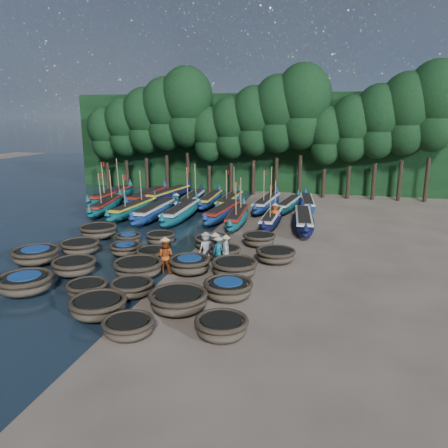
% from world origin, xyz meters
% --- Properties ---
extents(ground, '(120.00, 120.00, 0.00)m').
position_xyz_m(ground, '(0.00, 0.00, 0.00)').
color(ground, gray).
rests_on(ground, ground).
extents(foliage_wall, '(40.00, 3.00, 10.00)m').
position_xyz_m(foliage_wall, '(0.00, 23.50, 5.00)').
color(foliage_wall, black).
rests_on(foliage_wall, ground).
extents(coracle_2, '(2.80, 2.80, 0.78)m').
position_xyz_m(coracle_2, '(-0.94, -8.76, 0.44)').
color(coracle_2, '#4E4131').
rests_on(coracle_2, ground).
extents(coracle_3, '(1.90, 1.90, 0.66)m').
position_xyz_m(coracle_3, '(0.92, -9.93, 0.38)').
color(coracle_3, '#4E4131').
rests_on(coracle_3, ground).
extents(coracle_4, '(2.39, 2.39, 0.76)m').
position_xyz_m(coracle_4, '(4.20, -9.24, 0.43)').
color(coracle_4, '#4E4131').
rests_on(coracle_4, ground).
extents(coracle_5, '(2.68, 2.68, 0.85)m').
position_xyz_m(coracle_5, '(-5.30, -7.41, 0.49)').
color(coracle_5, '#4E4131').
rests_on(coracle_5, ground).
extents(coracle_6, '(2.10, 2.10, 0.66)m').
position_xyz_m(coracle_6, '(-2.42, -7.08, 0.38)').
color(coracle_6, '#4E4131').
rests_on(coracle_6, ground).
extents(coracle_7, '(2.19, 2.19, 0.68)m').
position_xyz_m(coracle_7, '(-0.55, -6.55, 0.39)').
color(coracle_7, '#4E4131').
rests_on(coracle_7, ground).
extents(coracle_8, '(2.97, 2.97, 0.84)m').
position_xyz_m(coracle_8, '(1.97, -7.55, 0.48)').
color(coracle_8, '#4E4131').
rests_on(coracle_8, ground).
extents(coracle_9, '(2.23, 2.23, 0.80)m').
position_xyz_m(coracle_9, '(3.63, -5.81, 0.46)').
color(coracle_9, '#4E4131').
rests_on(coracle_9, ground).
extents(coracle_10, '(2.73, 2.73, 0.84)m').
position_xyz_m(coracle_10, '(-7.46, -3.76, 0.48)').
color(coracle_10, '#4E4131').
rests_on(coracle_10, ground).
extents(coracle_11, '(2.60, 2.60, 0.81)m').
position_xyz_m(coracle_11, '(-4.46, -4.85, 0.46)').
color(coracle_11, '#4E4131').
rests_on(coracle_11, ground).
extents(coracle_12, '(2.67, 2.67, 0.81)m').
position_xyz_m(coracle_12, '(-1.30, -4.27, 0.46)').
color(coracle_12, '#4E4131').
rests_on(coracle_12, ground).
extents(coracle_13, '(2.13, 2.13, 0.83)m').
position_xyz_m(coracle_13, '(1.03, -3.24, 0.48)').
color(coracle_13, '#4E4131').
rests_on(coracle_13, ground).
extents(coracle_14, '(2.43, 2.43, 0.84)m').
position_xyz_m(coracle_14, '(3.32, -3.16, 0.48)').
color(coracle_14, '#4E4131').
rests_on(coracle_14, ground).
extents(coracle_15, '(2.70, 2.70, 0.76)m').
position_xyz_m(coracle_15, '(-6.08, -1.70, 0.44)').
color(coracle_15, '#4E4131').
rests_on(coracle_15, ground).
extents(coracle_16, '(2.05, 2.05, 0.67)m').
position_xyz_m(coracle_16, '(-3.44, -1.30, 0.38)').
color(coracle_16, '#4E4131').
rests_on(coracle_16, ground).
extents(coracle_17, '(2.02, 2.02, 0.73)m').
position_xyz_m(coracle_17, '(-1.45, -1.98, 0.42)').
color(coracle_17, '#4E4131').
rests_on(coracle_17, ground).
extents(coracle_18, '(2.31, 2.31, 0.74)m').
position_xyz_m(coracle_18, '(2.18, -0.77, 0.42)').
color(coracle_18, '#4E4131').
rests_on(coracle_18, ground).
extents(coracle_19, '(2.52, 2.52, 0.73)m').
position_xyz_m(coracle_19, '(5.01, -0.48, 0.42)').
color(coracle_19, '#4E4131').
rests_on(coracle_19, ground).
extents(coracle_20, '(2.91, 2.91, 0.84)m').
position_xyz_m(coracle_20, '(-6.79, 1.60, 0.48)').
color(coracle_20, '#4E4131').
rests_on(coracle_20, ground).
extents(coracle_21, '(1.89, 1.89, 0.65)m').
position_xyz_m(coracle_21, '(-4.26, 0.75, 0.38)').
color(coracle_21, '#4E4131').
rests_on(coracle_21, ground).
extents(coracle_22, '(2.09, 2.09, 0.72)m').
position_xyz_m(coracle_22, '(-2.34, 1.27, 0.41)').
color(coracle_22, '#4E4131').
rests_on(coracle_22, ground).
extents(coracle_23, '(2.52, 2.52, 0.77)m').
position_xyz_m(coracle_23, '(1.02, 1.13, 0.44)').
color(coracle_23, '#4E4131').
rests_on(coracle_23, ground).
extents(coracle_24, '(2.05, 2.05, 0.77)m').
position_xyz_m(coracle_24, '(3.65, 2.32, 0.44)').
color(coracle_24, '#4E4131').
rests_on(coracle_24, ground).
extents(long_boat_1, '(2.67, 7.83, 3.37)m').
position_xyz_m(long_boat_1, '(-10.26, 9.01, 0.53)').
color(long_boat_1, '#10575C').
rests_on(long_boat_1, ground).
extents(long_boat_2, '(1.87, 8.15, 3.47)m').
position_xyz_m(long_boat_2, '(-7.45, 8.27, 0.55)').
color(long_boat_2, '#10575C').
rests_on(long_boat_2, ground).
extents(long_boat_3, '(1.55, 8.79, 1.55)m').
position_xyz_m(long_boat_3, '(-5.37, 7.80, 0.59)').
color(long_boat_3, navy).
rests_on(long_boat_3, ground).
extents(long_boat_4, '(1.62, 8.64, 1.52)m').
position_xyz_m(long_boat_4, '(-3.31, 7.87, 0.58)').
color(long_boat_4, '#10575C').
rests_on(long_boat_4, ground).
extents(long_boat_5, '(2.28, 8.20, 1.45)m').
position_xyz_m(long_boat_5, '(-0.18, 8.90, 0.55)').
color(long_boat_5, navy).
rests_on(long_boat_5, ground).
extents(long_boat_6, '(1.88, 7.74, 3.30)m').
position_xyz_m(long_boat_6, '(1.15, 7.56, 0.52)').
color(long_boat_6, '#10575C').
rests_on(long_boat_6, ground).
extents(long_boat_7, '(1.40, 7.40, 3.14)m').
position_xyz_m(long_boat_7, '(3.67, 7.64, 0.50)').
color(long_boat_7, black).
rests_on(long_boat_7, ground).
extents(long_boat_8, '(2.27, 8.44, 1.49)m').
position_xyz_m(long_boat_8, '(5.97, 7.44, 0.57)').
color(long_boat_8, black).
rests_on(long_boat_8, ground).
extents(long_boat_9, '(1.97, 9.14, 3.89)m').
position_xyz_m(long_boat_9, '(-11.79, 12.81, 0.62)').
color(long_boat_9, '#10575C').
rests_on(long_boat_9, ground).
extents(long_boat_10, '(1.60, 9.02, 1.59)m').
position_xyz_m(long_boat_10, '(-8.41, 13.22, 0.60)').
color(long_boat_10, navy).
rests_on(long_boat_10, ground).
extents(long_boat_11, '(2.86, 8.74, 1.56)m').
position_xyz_m(long_boat_11, '(-6.97, 14.76, 0.59)').
color(long_boat_11, black).
rests_on(long_boat_11, ground).
extents(long_boat_12, '(2.13, 8.64, 3.68)m').
position_xyz_m(long_boat_12, '(-3.97, 12.33, 0.58)').
color(long_boat_12, black).
rests_on(long_boat_12, ground).
extents(long_boat_13, '(1.67, 7.75, 1.36)m').
position_xyz_m(long_boat_13, '(-2.63, 13.73, 0.52)').
color(long_boat_13, navy).
rests_on(long_boat_13, ground).
extents(long_boat_14, '(1.57, 8.08, 3.43)m').
position_xyz_m(long_boat_14, '(-0.76, 13.26, 0.54)').
color(long_boat_14, '#10575C').
rests_on(long_boat_14, ground).
extents(long_boat_15, '(2.13, 8.24, 3.51)m').
position_xyz_m(long_boat_15, '(2.50, 13.11, 0.56)').
color(long_boat_15, navy).
rests_on(long_boat_15, ground).
extents(long_boat_16, '(2.31, 7.34, 1.30)m').
position_xyz_m(long_boat_16, '(4.35, 13.18, 0.50)').
color(long_boat_16, '#10575C').
rests_on(long_boat_16, ground).
extents(long_boat_17, '(2.14, 7.51, 1.33)m').
position_xyz_m(long_boat_17, '(5.83, 14.16, 0.51)').
color(long_boat_17, navy).
rests_on(long_boat_17, ground).
extents(fisherman_0, '(0.89, 0.91, 1.78)m').
position_xyz_m(fisherman_0, '(1.31, -1.26, 0.86)').
color(fisherman_0, silver).
rests_on(fisherman_0, ground).
extents(fisherman_1, '(0.69, 0.57, 1.81)m').
position_xyz_m(fisherman_1, '(2.21, -2.03, 0.91)').
color(fisherman_1, '#1B6871').
rests_on(fisherman_1, ground).
extents(fisherman_2, '(0.92, 0.74, 1.99)m').
position_xyz_m(fisherman_2, '(-0.17, -3.44, 0.94)').
color(fisherman_2, '#AE4917').
rests_on(fisherman_2, ground).
extents(fisherman_3, '(1.22, 0.83, 1.94)m').
position_xyz_m(fisherman_3, '(1.98, -1.82, 0.91)').
color(fisherman_3, black).
rests_on(fisherman_3, ground).
extents(fisherman_4, '(0.66, 1.05, 1.87)m').
position_xyz_m(fisherman_4, '(2.58, -1.88, 0.90)').
color(fisherman_4, silver).
rests_on(fisherman_4, ground).
extents(fisherman_5, '(1.05, 1.53, 1.78)m').
position_xyz_m(fisherman_5, '(-4.37, 9.83, 0.83)').
color(fisherman_5, '#1B6871').
rests_on(fisherman_5, ground).
extents(fisherman_6, '(0.91, 0.79, 1.78)m').
position_xyz_m(fisherman_6, '(3.89, 7.71, 0.86)').
color(fisherman_6, '#AE4917').
rests_on(fisherman_6, ground).
extents(tree_0, '(3.68, 3.68, 8.68)m').
position_xyz_m(tree_0, '(-16.00, 20.00, 5.97)').
color(tree_0, black).
rests_on(tree_0, ground).
extents(tree_1, '(4.09, 4.09, 9.65)m').
position_xyz_m(tree_1, '(-13.70, 20.00, 6.65)').
color(tree_1, black).
rests_on(tree_1, ground).
extents(tree_2, '(4.51, 4.51, 10.63)m').
position_xyz_m(tree_2, '(-11.40, 20.00, 7.32)').
color(tree_2, black).
rests_on(tree_2, ground).
extents(tree_3, '(4.92, 4.92, 11.60)m').
position_xyz_m(tree_3, '(-9.10, 20.00, 8.00)').
color(tree_3, black).
rests_on(tree_3, ground).
extents(tree_4, '(5.34, 5.34, 12.58)m').
position_xyz_m(tree_4, '(-6.80, 20.00, 8.67)').
color(tree_4, black).
rests_on(tree_4, ground).
extents(tree_5, '(3.68, 3.68, 8.68)m').
position_xyz_m(tree_5, '(-4.50, 20.00, 5.97)').
color(tree_5, black).
rests_on(tree_5, ground).
extents(tree_6, '(4.09, 4.09, 9.65)m').
position_xyz_m(tree_6, '(-2.20, 20.00, 6.65)').
color(tree_6, black).
rests_on(tree_6, ground).
extents(tree_7, '(4.51, 4.51, 10.63)m').
position_xyz_m(tree_7, '(0.10, 20.00, 7.32)').
color(tree_7, black).
rests_on(tree_7, ground).
extents(tree_8, '(4.92, 4.92, 11.60)m').
position_xyz_m(tree_8, '(2.40, 20.00, 8.00)').
color(tree_8, black).
rests_on(tree_8, ground).
extents(tree_9, '(5.34, 5.34, 12.58)m').
position_xyz_m(tree_9, '(4.70, 20.00, 8.67)').
color(tree_9, black).
rests_on(tree_9, ground).
extents(tree_10, '(3.68, 3.68, 8.68)m').
position_xyz_m(tree_10, '(7.00, 20.00, 5.97)').
color(tree_10, black).
rests_on(tree_10, ground).
extents(tree_11, '(4.09, 4.09, 9.65)m').
position_xyz_m(tree_11, '(9.30, 20.00, 6.65)').
color(tree_11, black).
rests_on(tree_11, ground).
extents(tree_12, '(4.51, 4.51, 10.63)m').
position_xyz_m(tree_12, '(11.60, 20.00, 7.32)').
color(tree_12, black).
rests_on(tree_12, ground).
extents(tree_13, '(4.92, 4.92, 11.60)m').
position_xyz_m(tree_13, '(13.90, 20.00, 8.00)').
color(tree_13, black).
rests_on(tree_13, ground).
extents(tree_14, '(5.34, 5.34, 12.58)m').
position_xyz_m(tree_14, '(16.20, 20.00, 8.67)').
color(tree_14, black).
rests_on(tree_14, ground).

